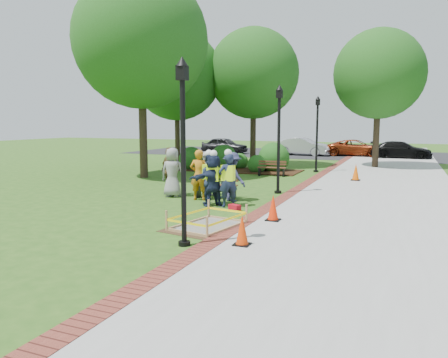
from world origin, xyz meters
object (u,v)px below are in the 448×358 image
at_px(hivis_worker_a, 214,179).
at_px(hivis_worker_c, 209,177).
at_px(wet_concrete_pad, 208,219).
at_px(bench_near, 216,191).
at_px(cone_front, 242,231).
at_px(hivis_worker_b, 228,179).
at_px(lamp_near, 183,138).

height_order(hivis_worker_a, hivis_worker_c, hivis_worker_a).
bearing_deg(hivis_worker_c, wet_concrete_pad, -66.13).
bearing_deg(hivis_worker_a, bench_near, 110.70).
bearing_deg(cone_front, bench_near, 119.02).
height_order(wet_concrete_pad, bench_near, bench_near).
bearing_deg(bench_near, hivis_worker_a, -69.30).
bearing_deg(cone_front, hivis_worker_b, 116.03).
bearing_deg(cone_front, hivis_worker_c, 122.79).
xyz_separation_m(wet_concrete_pad, hivis_worker_a, (-1.06, 2.77, 0.71)).
xyz_separation_m(cone_front, hivis_worker_b, (-2.03, 4.15, 0.61)).
distance_m(bench_near, lamp_near, 6.69).
xyz_separation_m(cone_front, lamp_near, (-1.24, -0.49, 2.13)).
relative_size(hivis_worker_b, hivis_worker_c, 1.03).
height_order(hivis_worker_b, hivis_worker_c, hivis_worker_b).
distance_m(hivis_worker_a, hivis_worker_c, 0.42).
bearing_deg(hivis_worker_b, wet_concrete_pad, -78.92).
height_order(cone_front, hivis_worker_a, hivis_worker_a).
bearing_deg(hivis_worker_a, hivis_worker_b, 5.76).
distance_m(bench_near, hivis_worker_c, 1.36).
bearing_deg(lamp_near, bench_near, 106.93).
height_order(wet_concrete_pad, hivis_worker_b, hivis_worker_b).
xyz_separation_m(hivis_worker_a, hivis_worker_c, (-0.30, 0.29, -0.01)).
bearing_deg(hivis_worker_b, hivis_worker_c, 163.36).
bearing_deg(lamp_near, cone_front, 21.57).
bearing_deg(bench_near, hivis_worker_c, -77.79).
distance_m(cone_front, hivis_worker_c, 5.25).
relative_size(bench_near, lamp_near, 0.38).
xyz_separation_m(wet_concrete_pad, bench_near, (-1.60, 4.22, 0.04)).
bearing_deg(hivis_worker_c, bench_near, 102.21).
bearing_deg(hivis_worker_b, cone_front, -63.97).
height_order(bench_near, lamp_near, lamp_near).
distance_m(cone_front, lamp_near, 2.51).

